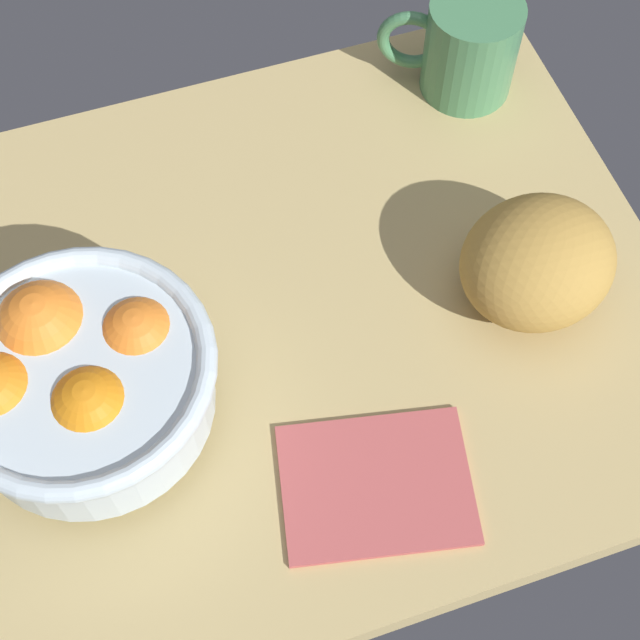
# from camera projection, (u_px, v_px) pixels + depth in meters

# --- Properties ---
(ground_plane) EXTENTS (0.72, 0.54, 0.03)m
(ground_plane) POSITION_uv_depth(u_px,v_px,m) (249.00, 329.00, 0.81)
(ground_plane) COLOR tan
(fruit_bowl) EXTENTS (0.21, 0.21, 0.10)m
(fruit_bowl) POSITION_uv_depth(u_px,v_px,m) (79.00, 377.00, 0.71)
(fruit_bowl) COLOR silver
(fruit_bowl) RESTS_ON ground
(bread_loaf) EXTENTS (0.15, 0.14, 0.09)m
(bread_loaf) POSITION_uv_depth(u_px,v_px,m) (537.00, 262.00, 0.77)
(bread_loaf) COLOR #B68A3E
(bread_loaf) RESTS_ON ground
(napkin_folded) EXTENTS (0.16, 0.14, 0.01)m
(napkin_folded) POSITION_uv_depth(u_px,v_px,m) (376.00, 483.00, 0.72)
(napkin_folded) COLOR #B95251
(napkin_folded) RESTS_ON ground
(mug) EXTENTS (0.12, 0.09, 0.10)m
(mug) POSITION_uv_depth(u_px,v_px,m) (467.00, 47.00, 0.88)
(mug) COLOR #488457
(mug) RESTS_ON ground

